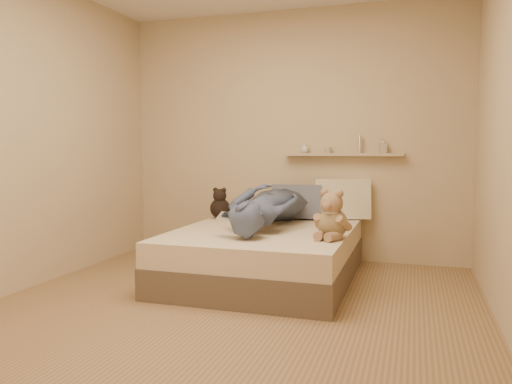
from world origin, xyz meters
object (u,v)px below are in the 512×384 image
(teddy_bear, at_px, (332,218))
(pillow_grey, at_px, (297,202))
(dark_plush, at_px, (220,205))
(pillow_cream, at_px, (342,199))
(person, at_px, (269,205))
(bed, at_px, (266,254))
(game_console, at_px, (228,217))
(wall_shelf, at_px, (343,154))

(teddy_bear, relative_size, pillow_grey, 0.79)
(dark_plush, bearing_deg, pillow_cream, 15.89)
(dark_plush, xyz_separation_m, pillow_grey, (0.75, 0.20, 0.03))
(teddy_bear, xyz_separation_m, person, (-0.65, 0.48, 0.03))
(bed, bearing_deg, person, 94.21)
(teddy_bear, distance_m, pillow_grey, 1.14)
(game_console, bearing_deg, pillow_cream, 62.12)
(wall_shelf, bearing_deg, teddy_bear, -85.94)
(dark_plush, xyz_separation_m, pillow_cream, (1.19, 0.34, 0.06))
(dark_plush, relative_size, pillow_grey, 0.63)
(bed, bearing_deg, pillow_grey, 79.92)
(dark_plush, relative_size, person, 0.19)
(bed, height_order, wall_shelf, wall_shelf)
(bed, relative_size, dark_plush, 6.00)
(dark_plush, height_order, person, person)
(teddy_bear, bearing_deg, wall_shelf, 94.06)
(person, bearing_deg, pillow_grey, -103.90)
(wall_shelf, bearing_deg, person, -126.61)
(person, bearing_deg, pillow_cream, -129.98)
(person, relative_size, wall_shelf, 1.37)
(pillow_grey, bearing_deg, game_console, -102.97)
(bed, bearing_deg, dark_plush, 142.04)
(teddy_bear, bearing_deg, person, 143.55)
(pillow_cream, xyz_separation_m, wall_shelf, (-0.01, 0.08, 0.45))
(game_console, xyz_separation_m, dark_plush, (-0.47, 1.01, -0.03))
(dark_plush, distance_m, pillow_cream, 1.24)
(pillow_grey, bearing_deg, wall_shelf, 27.13)
(game_console, bearing_deg, person, 77.87)
(dark_plush, distance_m, person, 0.71)
(bed, xyz_separation_m, wall_shelf, (0.55, 0.91, 0.88))
(dark_plush, bearing_deg, wall_shelf, 19.47)
(game_console, height_order, person, person)
(bed, height_order, pillow_grey, pillow_grey)
(teddy_bear, distance_m, person, 0.81)
(dark_plush, relative_size, wall_shelf, 0.26)
(pillow_cream, bearing_deg, dark_plush, -164.11)
(pillow_cream, xyz_separation_m, pillow_grey, (-0.44, -0.14, -0.03))
(bed, xyz_separation_m, game_console, (-0.16, -0.52, 0.40))
(game_console, bearing_deg, teddy_bear, 13.76)
(bed, distance_m, wall_shelf, 1.38)
(person, bearing_deg, bed, 94.32)
(teddy_bear, height_order, pillow_cream, pillow_cream)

